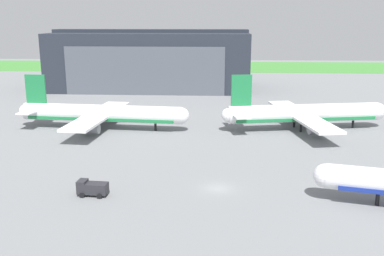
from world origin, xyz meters
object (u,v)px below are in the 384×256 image
object	(u,v)px
airliner_far_left	(305,114)
pushback_tractor	(92,188)
maintenance_hangar	(151,60)
airliner_far_right	(102,114)

from	to	relation	value
airliner_far_left	pushback_tractor	world-z (taller)	airliner_far_left
maintenance_hangar	airliner_far_left	distance (m)	77.90
airliner_far_left	pushback_tractor	xyz separation A→B (m)	(-39.54, -42.65, -2.61)
maintenance_hangar	airliner_far_right	size ratio (longest dim) A/B	1.72
pushback_tractor	airliner_far_left	bearing A→B (deg)	47.17
maintenance_hangar	pushback_tractor	distance (m)	105.83
maintenance_hangar	airliner_far_right	world-z (taller)	maintenance_hangar
airliner_far_left	pushback_tractor	bearing A→B (deg)	-132.83
airliner_far_right	pushback_tractor	world-z (taller)	airliner_far_right
maintenance_hangar	airliner_far_left	xyz separation A→B (m)	(45.92, -62.57, -6.72)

